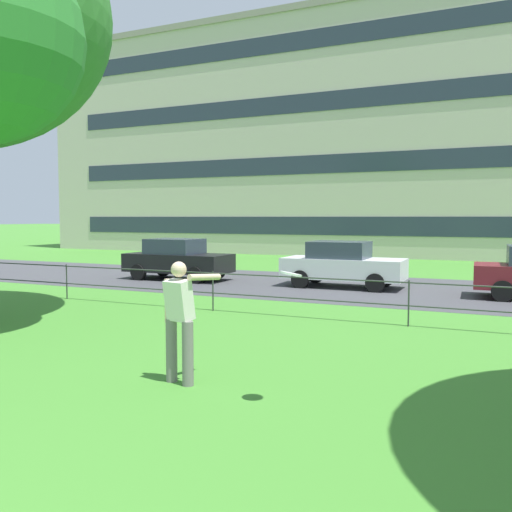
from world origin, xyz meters
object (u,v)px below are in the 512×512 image
frisbee (291,274)px  car_white_center (342,264)px  person_thrower (180,318)px  apartment_building_background (326,146)px  car_black_far_left (177,259)px

frisbee → car_white_center: bearing=102.3°
person_thrower → frisbee: (1.78, -0.30, 0.72)m
frisbee → car_white_center: frisbee is taller
person_thrower → apartment_building_background: bearing=103.6°
apartment_building_background → frisbee: bearing=-73.6°
person_thrower → frisbee: 1.94m
frisbee → car_white_center: (-2.53, 11.59, -0.88)m
car_black_far_left → car_white_center: (6.28, 0.37, 0.00)m
frisbee → apartment_building_background: 34.56m
car_white_center → apartment_building_background: bearing=108.6°
car_black_far_left → car_white_center: 6.29m
frisbee → apartment_building_background: bearing=106.4°
person_thrower → car_white_center: 11.32m
car_black_far_left → person_thrower: bearing=-57.2°
car_white_center → apartment_building_background: 23.25m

